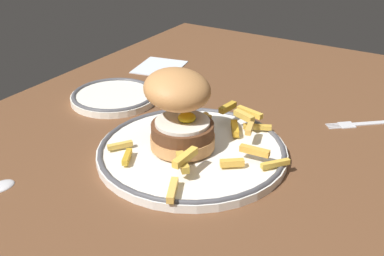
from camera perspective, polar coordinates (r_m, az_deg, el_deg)
name	(u,v)px	position (r cm, az deg, el deg)	size (l,w,h in cm)	color
ground_plane	(229,162)	(72.59, 4.42, -4.15)	(117.69, 89.74, 4.00)	brown
dinner_plate	(192,151)	(69.79, 0.00, -2.75)	(27.92, 27.92, 1.60)	white
burger	(180,108)	(67.56, -1.50, 2.39)	(11.41, 11.97, 11.65)	tan
fries_pile	(212,137)	(69.60, 2.38, -1.07)	(25.69, 24.24, 2.95)	gold
side_plate	(114,96)	(88.94, -9.35, 3.80)	(15.87, 15.87, 1.60)	white
fork	(366,123)	(84.35, 20.16, 0.56)	(10.33, 11.90, 0.36)	silver
napkin	(160,67)	(104.64, -3.91, 7.38)	(10.94, 9.35, 0.40)	silver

